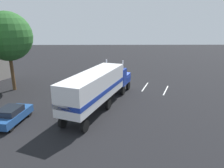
{
  "coord_description": "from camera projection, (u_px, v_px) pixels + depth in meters",
  "views": [
    {
      "loc": [
        -27.77,
        1.69,
        8.94
      ],
      "look_at": [
        -3.14,
        1.36,
        1.6
      ],
      "focal_mm": 33.1,
      "sensor_mm": 36.0,
      "label": 1
    }
  ],
  "objects": [
    {
      "name": "ground_plane",
      "position": [
        121.0,
        88.0,
        29.19
      ],
      "size": [
        120.0,
        120.0,
        0.0
      ],
      "primitive_type": "plane",
      "color": "black"
    },
    {
      "name": "lane_stripe_near",
      "position": [
        145.0,
        87.0,
        29.93
      ],
      "size": [
        4.17,
        1.71,
        0.01
      ],
      "primitive_type": "cube",
      "rotation": [
        0.0,
        0.0,
        -0.36
      ],
      "color": "silver",
      "rests_on": "ground_plane"
    },
    {
      "name": "lane_stripe_mid",
      "position": [
        166.0,
        90.0,
        28.43
      ],
      "size": [
        4.11,
        1.87,
        0.01
      ],
      "primitive_type": "cube",
      "rotation": [
        0.0,
        0.0,
        -0.4
      ],
      "color": "silver",
      "rests_on": "ground_plane"
    },
    {
      "name": "semi_truck",
      "position": [
        99.0,
        85.0,
        22.07
      ],
      "size": [
        14.04,
        7.71,
        4.5
      ],
      "color": "#193399",
      "rests_on": "ground_plane"
    },
    {
      "name": "person_bystander",
      "position": [
        79.0,
        98.0,
        22.81
      ],
      "size": [
        0.36,
        0.47,
        1.63
      ],
      "color": "#2D3347",
      "rests_on": "ground_plane"
    },
    {
      "name": "parked_car",
      "position": [
        12.0,
        115.0,
        18.94
      ],
      "size": [
        4.62,
        2.45,
        1.57
      ],
      "color": "#234C8C",
      "rests_on": "ground_plane"
    },
    {
      "name": "tree_left",
      "position": [
        7.0,
        36.0,
        26.62
      ],
      "size": [
        6.32,
        6.32,
        10.41
      ],
      "color": "brown",
      "rests_on": "ground_plane"
    }
  ]
}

